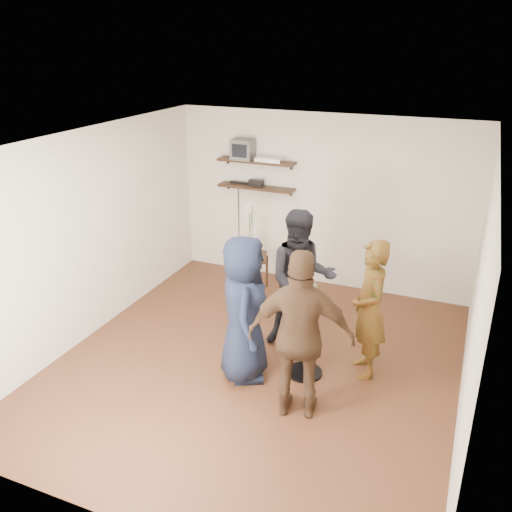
# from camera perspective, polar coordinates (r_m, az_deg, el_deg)

# --- Properties ---
(room) EXTENTS (4.58, 5.08, 2.68)m
(room) POSITION_cam_1_polar(r_m,az_deg,el_deg) (5.91, 0.11, -0.66)
(room) COLOR #462516
(room) RESTS_ON ground
(shelf_upper) EXTENTS (1.20, 0.25, 0.04)m
(shelf_upper) POSITION_cam_1_polar(r_m,az_deg,el_deg) (8.21, 0.03, 9.94)
(shelf_upper) COLOR black
(shelf_upper) RESTS_ON room
(shelf_lower) EXTENTS (1.20, 0.25, 0.04)m
(shelf_lower) POSITION_cam_1_polar(r_m,az_deg,el_deg) (8.30, 0.03, 7.24)
(shelf_lower) COLOR black
(shelf_lower) RESTS_ON room
(crt_monitor) EXTENTS (0.32, 0.30, 0.30)m
(crt_monitor) POSITION_cam_1_polar(r_m,az_deg,el_deg) (8.26, -1.33, 11.19)
(crt_monitor) COLOR #59595B
(crt_monitor) RESTS_ON shelf_upper
(dvd_deck) EXTENTS (0.40, 0.24, 0.06)m
(dvd_deck) POSITION_cam_1_polar(r_m,az_deg,el_deg) (8.12, 1.45, 10.14)
(dvd_deck) COLOR silver
(dvd_deck) RESTS_ON shelf_upper
(radio) EXTENTS (0.22, 0.10, 0.10)m
(radio) POSITION_cam_1_polar(r_m,az_deg,el_deg) (8.29, 0.01, 7.69)
(radio) COLOR black
(radio) RESTS_ON shelf_lower
(power_strip) EXTENTS (0.30, 0.05, 0.03)m
(power_strip) POSITION_cam_1_polar(r_m,az_deg,el_deg) (8.46, -1.76, 7.74)
(power_strip) COLOR black
(power_strip) RESTS_ON shelf_lower
(side_table) EXTENTS (0.59, 0.59, 0.56)m
(side_table) POSITION_cam_1_polar(r_m,az_deg,el_deg) (8.08, -0.54, -0.58)
(side_table) COLOR black
(side_table) RESTS_ON room
(vase_lilies) EXTENTS (0.18, 0.19, 0.88)m
(vase_lilies) POSITION_cam_1_polar(r_m,az_deg,el_deg) (7.95, -0.56, 1.88)
(vase_lilies) COLOR white
(vase_lilies) RESTS_ON side_table
(drinks_table) EXTENTS (0.52, 0.52, 0.95)m
(drinks_table) POSITION_cam_1_polar(r_m,az_deg,el_deg) (6.06, 5.33, -7.40)
(drinks_table) COLOR black
(drinks_table) RESTS_ON room
(wine_glass_fl) EXTENTS (0.06, 0.06, 0.19)m
(wine_glass_fl) POSITION_cam_1_polar(r_m,az_deg,el_deg) (5.82, 4.73, -3.44)
(wine_glass_fl) COLOR silver
(wine_glass_fl) RESTS_ON drinks_table
(wine_glass_fr) EXTENTS (0.07, 0.07, 0.20)m
(wine_glass_fr) POSITION_cam_1_polar(r_m,az_deg,el_deg) (5.79, 6.15, -3.60)
(wine_glass_fr) COLOR silver
(wine_glass_fr) RESTS_ON drinks_table
(wine_glass_bl) EXTENTS (0.07, 0.07, 0.21)m
(wine_glass_bl) POSITION_cam_1_polar(r_m,az_deg,el_deg) (5.90, 5.49, -2.94)
(wine_glass_bl) COLOR silver
(wine_glass_bl) RESTS_ON drinks_table
(wine_glass_br) EXTENTS (0.07, 0.07, 0.20)m
(wine_glass_br) POSITION_cam_1_polar(r_m,az_deg,el_deg) (5.84, 5.87, -3.35)
(wine_glass_br) COLOR silver
(wine_glass_br) RESTS_ON drinks_table
(person_plaid) EXTENTS (0.60, 0.70, 1.61)m
(person_plaid) POSITION_cam_1_polar(r_m,az_deg,el_deg) (6.10, 11.83, -5.52)
(person_plaid) COLOR #A72C13
(person_plaid) RESTS_ON room
(person_dark) EXTENTS (1.03, 0.94, 1.73)m
(person_dark) POSITION_cam_1_polar(r_m,az_deg,el_deg) (6.55, 4.80, -2.49)
(person_dark) COLOR black
(person_dark) RESTS_ON room
(person_navy) EXTENTS (0.82, 0.97, 1.68)m
(person_navy) POSITION_cam_1_polar(r_m,az_deg,el_deg) (5.91, -1.29, -5.62)
(person_navy) COLOR #161D32
(person_navy) RESTS_ON room
(person_brown) EXTENTS (1.11, 0.65, 1.78)m
(person_brown) POSITION_cam_1_polar(r_m,az_deg,el_deg) (5.32, 4.75, -8.42)
(person_brown) COLOR #4B3220
(person_brown) RESTS_ON room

